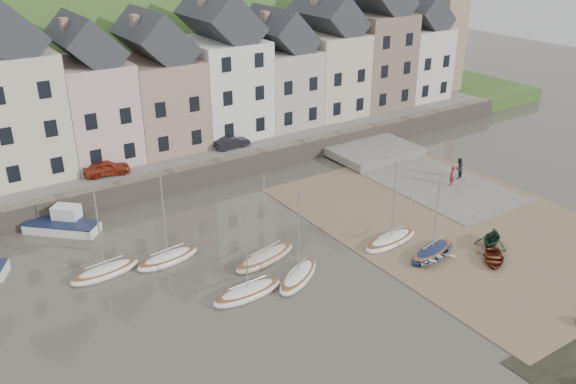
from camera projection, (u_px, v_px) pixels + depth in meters
ground at (339, 266)px, 39.10m from camera, size 160.00×160.00×0.00m
quay_land at (151, 126)px, 63.05m from camera, size 90.00×30.00×1.50m
quay_street at (199, 151)px, 54.00m from camera, size 70.00×7.00×0.10m
seawall at (217, 170)px, 51.61m from camera, size 70.00×1.20×1.80m
beach at (456, 222)px, 44.63m from camera, size 18.00×26.00×0.06m
slipway at (418, 175)px, 52.70m from camera, size 8.00×18.00×0.12m
hillside at (60, 203)px, 89.50m from camera, size 134.40×84.00×84.00m
townhouse_terrace at (196, 77)px, 55.15m from camera, size 61.05×8.00×13.93m
church_spire at (449, 9)px, 70.13m from camera, size 4.00×4.00×18.00m
sailboat_0 at (105, 271)px, 37.97m from camera, size 4.68×1.97×6.32m
sailboat_1 at (168, 258)px, 39.43m from camera, size 4.57×2.01×6.32m
sailboat_2 at (265, 257)px, 39.54m from camera, size 5.25×2.56×6.32m
sailboat_3 at (248, 292)px, 35.85m from camera, size 4.76×1.68×6.32m
sailboat_4 at (298, 276)px, 37.47m from camera, size 4.63×3.66×6.32m
sailboat_5 at (432, 252)px, 40.22m from camera, size 4.68×2.39×6.32m
sailboat_6 at (391, 240)px, 41.68m from camera, size 4.94×2.04×6.32m
motorboat_2 at (63, 224)px, 43.23m from camera, size 5.03×4.90×1.70m
rowboat_white at (432, 256)px, 39.46m from camera, size 4.03×3.46×0.70m
rowboat_green at (492, 238)px, 40.99m from camera, size 3.25×3.09×1.34m
rowboat_red at (493, 258)px, 39.28m from camera, size 3.41×3.37×0.58m
person_red at (452, 176)px, 50.36m from camera, size 0.72×0.59×1.69m
person_dark at (459, 168)px, 51.69m from camera, size 1.06×0.94×1.81m
car_left at (107, 168)px, 48.59m from camera, size 3.83×2.01×1.24m
car_right at (232, 142)px, 54.45m from camera, size 3.31×1.21×1.08m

